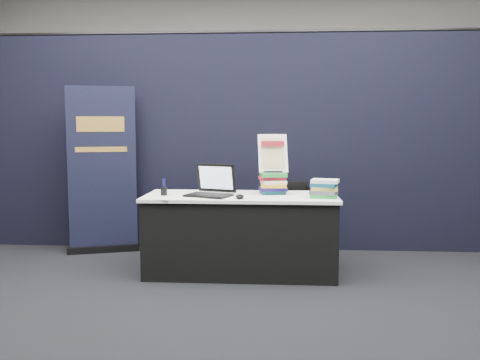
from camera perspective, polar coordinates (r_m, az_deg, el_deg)
name	(u,v)px	position (r m, az deg, el deg)	size (l,w,h in m)	color
floor	(237,291)	(4.64, -0.36, -11.75)	(8.00, 8.00, 0.00)	black
wall_back	(256,102)	(8.42, 1.73, 8.28)	(8.00, 0.02, 3.50)	#ACA9A2
drape_partition	(247,143)	(6.02, 0.79, 3.96)	(6.00, 0.08, 2.40)	black
display_table	(241,234)	(5.07, 0.11, -5.80)	(1.80, 0.75, 0.75)	black
laptop	(209,189)	(4.96, -3.31, -0.92)	(0.46, 0.43, 0.29)	black
mouse	(240,197)	(4.76, -0.03, -1.78)	(0.08, 0.12, 0.04)	black
brochure_left	(187,195)	(5.06, -5.71, -1.55)	(0.31, 0.22, 0.00)	white
brochure_mid	(160,198)	(4.86, -8.55, -1.90)	(0.28, 0.20, 0.00)	silver
brochure_right	(199,197)	(4.87, -4.38, -1.83)	(0.32, 0.23, 0.00)	white
pen_cup	(164,191)	(5.03, -8.12, -1.20)	(0.06, 0.06, 0.08)	black
book_stack_tall	(273,183)	(5.10, 3.50, -0.37)	(0.27, 0.22, 0.20)	#164C54
book_stack_short	(325,188)	(4.90, 9.03, -0.89)	(0.27, 0.22, 0.17)	#217F33
info_sign	(273,154)	(5.10, 3.53, 2.80)	(0.29, 0.17, 0.38)	black
pullup_banner	(103,180)	(6.04, -14.46, 0.05)	(0.77, 0.34, 1.82)	black
stacking_chair	(291,219)	(5.44, 5.41, -4.15)	(0.46, 0.47, 0.82)	black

